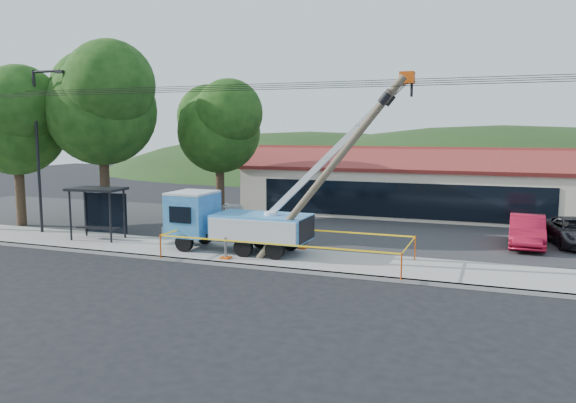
% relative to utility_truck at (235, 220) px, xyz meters
% --- Properties ---
extents(ground, '(120.00, 120.00, 0.00)m').
position_rel_utility_truck_xyz_m(ground, '(1.73, -4.37, -1.62)').
color(ground, black).
rests_on(ground, ground).
extents(curb, '(60.00, 0.25, 0.15)m').
position_rel_utility_truck_xyz_m(curb, '(1.73, -2.27, -1.54)').
color(curb, '#A5A29A').
rests_on(curb, ground).
extents(sidewalk, '(60.00, 4.00, 0.15)m').
position_rel_utility_truck_xyz_m(sidewalk, '(1.73, -0.37, -1.54)').
color(sidewalk, '#A5A29A').
rests_on(sidewalk, ground).
extents(parking_lot, '(60.00, 12.00, 0.10)m').
position_rel_utility_truck_xyz_m(parking_lot, '(1.73, 7.63, -1.57)').
color(parking_lot, '#28282B').
rests_on(parking_lot, ground).
extents(strip_mall, '(22.50, 8.53, 4.67)m').
position_rel_utility_truck_xyz_m(strip_mall, '(5.73, 15.61, 0.27)').
color(strip_mall, beige).
rests_on(strip_mall, ground).
extents(streetlight, '(2.13, 0.22, 9.00)m').
position_rel_utility_truck_xyz_m(streetlight, '(-12.05, 0.63, 3.69)').
color(streetlight, black).
rests_on(streetlight, ground).
extents(tree_west_near, '(7.56, 6.72, 10.80)m').
position_rel_utility_truck_xyz_m(tree_west_near, '(-10.27, 3.63, 5.91)').
color(tree_west_near, '#332316').
rests_on(tree_west_near, ground).
extents(tree_west_far, '(6.84, 6.08, 9.48)m').
position_rel_utility_truck_xyz_m(tree_west_far, '(-15.27, 2.13, 4.92)').
color(tree_west_far, '#332316').
rests_on(tree_west_far, ground).
extents(tree_lot, '(6.30, 5.60, 8.94)m').
position_rel_utility_truck_xyz_m(tree_lot, '(-5.27, 8.63, 4.59)').
color(tree_lot, '#332316').
rests_on(tree_lot, ground).
extents(hill_west, '(78.40, 56.00, 28.00)m').
position_rel_utility_truck_xyz_m(hill_west, '(-13.27, 50.63, -1.62)').
color(hill_west, '#1C3212').
rests_on(hill_west, ground).
extents(hill_center, '(89.60, 64.00, 32.00)m').
position_rel_utility_truck_xyz_m(hill_center, '(11.73, 50.63, -1.62)').
color(hill_center, '#1C3212').
rests_on(hill_center, ground).
extents(utility_truck, '(11.46, 3.67, 7.98)m').
position_rel_utility_truck_xyz_m(utility_truck, '(0.00, 0.00, 0.00)').
color(utility_truck, black).
rests_on(utility_truck, ground).
extents(leaning_pole, '(6.45, 1.68, 7.93)m').
position_rel_utility_truck_xyz_m(leaning_pole, '(5.04, -0.97, 2.79)').
color(leaning_pole, brown).
rests_on(leaning_pole, ground).
extents(bus_shelter, '(2.91, 1.94, 2.68)m').
position_rel_utility_truck_xyz_m(bus_shelter, '(-7.95, 0.22, 0.50)').
color(bus_shelter, black).
rests_on(bus_shelter, ground).
extents(caution_tape, '(10.68, 3.69, 1.07)m').
position_rel_utility_truck_xyz_m(caution_tape, '(2.87, -0.75, -0.68)').
color(caution_tape, '#D7490B').
rests_on(caution_tape, ground).
extents(car_silver, '(3.67, 4.25, 1.38)m').
position_rel_utility_truck_xyz_m(car_silver, '(-3.08, 6.10, -1.62)').
color(car_silver, silver).
rests_on(car_silver, ground).
extents(car_red, '(1.74, 4.71, 1.54)m').
position_rel_utility_truck_xyz_m(car_red, '(12.90, 6.22, -1.62)').
color(car_red, '#A21029').
rests_on(car_red, ground).
extents(car_white, '(4.73, 3.74, 1.28)m').
position_rel_utility_truck_xyz_m(car_white, '(-6.81, 9.28, -1.62)').
color(car_white, silver).
rests_on(car_white, ground).
extents(car_dark, '(3.19, 5.26, 1.37)m').
position_rel_utility_truck_xyz_m(car_dark, '(15.15, 7.27, -1.62)').
color(car_dark, black).
rests_on(car_dark, ground).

